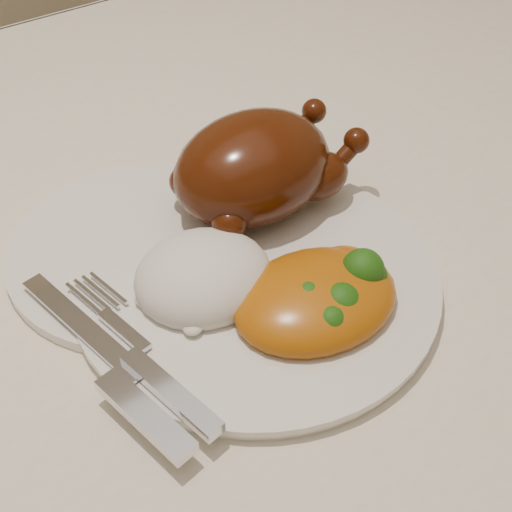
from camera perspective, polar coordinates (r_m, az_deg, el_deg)
dining_table at (r=0.63m, az=-14.44°, el=-12.72°), size 1.60×0.90×0.76m
tablecloth at (r=0.57m, az=-15.72°, el=-8.55°), size 1.73×1.03×0.18m
dinner_plate at (r=0.56m, az=-0.00°, el=-1.94°), size 0.35×0.35×0.01m
side_plate at (r=0.59m, az=-9.05°, el=0.58°), size 0.24×0.24×0.01m
roast_chicken at (r=0.59m, az=0.09°, el=7.19°), size 0.17×0.11×0.09m
rice_mound at (r=0.54m, az=-4.23°, el=-1.74°), size 0.12×0.12×0.06m
mac_and_cheese at (r=0.53m, az=5.32°, el=-3.20°), size 0.14×0.11×0.05m
cutlery at (r=0.49m, az=-9.59°, el=-9.36°), size 0.06×0.20×0.01m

